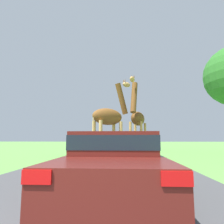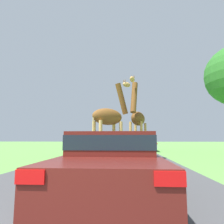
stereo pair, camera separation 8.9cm
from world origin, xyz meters
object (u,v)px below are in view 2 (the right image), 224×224
(car_queue_right, at_px, (133,142))
(car_far_ahead, at_px, (87,144))
(giraffe_near_road, at_px, (110,118))
(giraffe_companion, at_px, (138,118))
(car_queue_left, at_px, (99,143))
(car_lead_maroon, at_px, (113,161))
(car_verge_right, at_px, (144,143))

(car_queue_right, height_order, car_far_ahead, car_far_ahead)
(giraffe_near_road, distance_m, giraffe_companion, 1.97)
(giraffe_companion, bearing_deg, giraffe_near_road, 51.94)
(car_queue_right, bearing_deg, car_queue_left, -132.82)
(car_queue_right, xyz_separation_m, car_queue_left, (-4.00, -4.32, 0.02))
(giraffe_near_road, relative_size, car_far_ahead, 1.04)
(giraffe_near_road, distance_m, car_queue_right, 16.81)
(car_lead_maroon, height_order, car_queue_left, car_lead_maroon)
(giraffe_near_road, bearing_deg, car_queue_right, 133.14)
(car_queue_left, bearing_deg, car_lead_maroon, -81.39)
(car_queue_right, bearing_deg, car_verge_right, -83.19)
(car_queue_right, bearing_deg, giraffe_companion, -90.73)
(car_queue_left, relative_size, car_far_ahead, 1.06)
(car_lead_maroon, bearing_deg, car_far_ahead, 103.97)
(giraffe_companion, bearing_deg, car_queue_left, -55.80)
(car_far_ahead, relative_size, car_verge_right, 0.97)
(car_queue_right, distance_m, car_queue_left, 5.89)
(giraffe_near_road, height_order, car_far_ahead, giraffe_near_road)
(giraffe_companion, bearing_deg, car_far_ahead, -25.55)
(car_lead_maroon, distance_m, car_verge_right, 15.77)
(car_far_ahead, height_order, car_verge_right, car_verge_right)
(giraffe_near_road, bearing_deg, car_queue_left, 149.48)
(car_lead_maroon, xyz_separation_m, car_far_ahead, (-2.64, 10.60, 0.05))
(giraffe_near_road, height_order, car_verge_right, giraffe_near_road)
(car_far_ahead, bearing_deg, car_lead_maroon, -76.03)
(giraffe_companion, height_order, car_verge_right, giraffe_companion)
(giraffe_near_road, relative_size, giraffe_companion, 0.99)
(car_verge_right, bearing_deg, car_lead_maroon, -97.50)
(car_far_ahead, bearing_deg, car_verge_right, 47.01)
(car_verge_right, bearing_deg, giraffe_near_road, -105.81)
(giraffe_near_road, relative_size, car_lead_maroon, 0.99)
(giraffe_near_road, distance_m, car_verge_right, 9.83)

